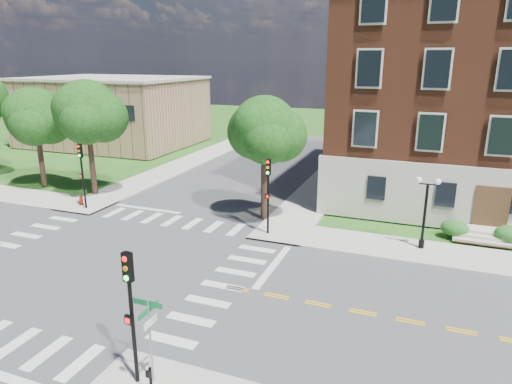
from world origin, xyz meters
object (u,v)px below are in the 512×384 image
(traffic_signal_ne, at_px, (268,187))
(fire_hydrant, at_px, (81,200))
(traffic_signal_se, at_px, (130,302))
(push_button_post, at_px, (150,382))
(traffic_signal_nw, at_px, (82,168))
(twin_lamp_west, at_px, (425,209))
(street_sign_pole, at_px, (150,325))

(traffic_signal_ne, height_order, fire_hydrant, traffic_signal_ne)
(traffic_signal_se, bearing_deg, push_button_post, -31.05)
(traffic_signal_se, distance_m, fire_hydrant, 21.69)
(traffic_signal_se, xyz_separation_m, fire_hydrant, (-15.45, 14.98, -2.72))
(traffic_signal_nw, bearing_deg, traffic_signal_se, -44.74)
(twin_lamp_west, relative_size, push_button_post, 3.53)
(traffic_signal_se, height_order, twin_lamp_west, traffic_signal_se)
(fire_hydrant, bearing_deg, traffic_signal_se, -44.11)
(traffic_signal_se, xyz_separation_m, street_sign_pole, (0.52, 0.22, -0.88))
(traffic_signal_nw, relative_size, twin_lamp_west, 1.13)
(traffic_signal_nw, bearing_deg, fire_hydrant, 149.16)
(push_button_post, relative_size, fire_hydrant, 1.60)
(twin_lamp_west, height_order, fire_hydrant, twin_lamp_west)
(street_sign_pole, bearing_deg, traffic_signal_ne, 93.66)
(traffic_signal_se, height_order, street_sign_pole, traffic_signal_se)
(traffic_signal_ne, xyz_separation_m, fire_hydrant, (-15.05, 0.44, -2.72))
(traffic_signal_ne, relative_size, traffic_signal_nw, 1.00)
(traffic_signal_nw, distance_m, fire_hydrant, 2.89)
(push_button_post, bearing_deg, traffic_signal_nw, 135.96)
(traffic_signal_se, relative_size, traffic_signal_nw, 1.00)
(twin_lamp_west, distance_m, push_button_post, 18.03)
(traffic_signal_ne, bearing_deg, street_sign_pole, -86.34)
(street_sign_pole, height_order, fire_hydrant, street_sign_pole)
(traffic_signal_ne, relative_size, street_sign_pole, 1.55)
(traffic_signal_nw, distance_m, push_button_post, 21.78)
(traffic_signal_ne, xyz_separation_m, traffic_signal_nw, (-14.21, -0.06, 0.00))
(traffic_signal_se, distance_m, push_button_post, 2.64)
(fire_hydrant, bearing_deg, street_sign_pole, -42.75)
(traffic_signal_ne, relative_size, twin_lamp_west, 1.13)
(twin_lamp_west, relative_size, street_sign_pole, 1.36)
(traffic_signal_ne, distance_m, street_sign_pole, 14.38)
(traffic_signal_ne, distance_m, twin_lamp_west, 9.22)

